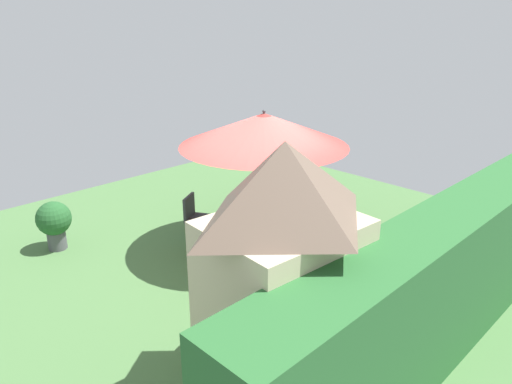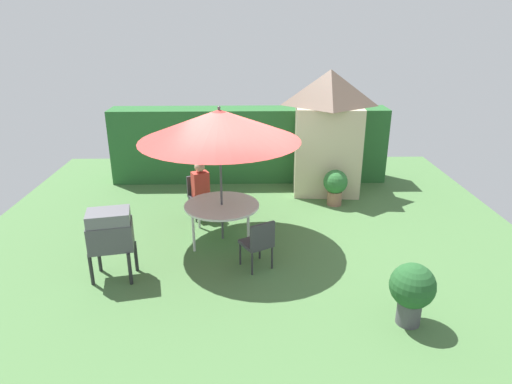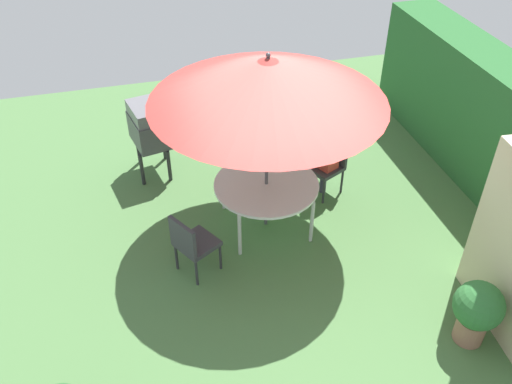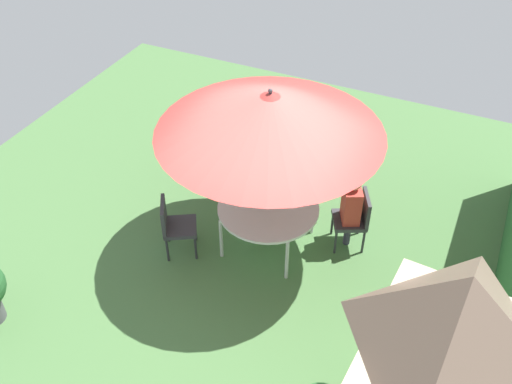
# 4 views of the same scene
# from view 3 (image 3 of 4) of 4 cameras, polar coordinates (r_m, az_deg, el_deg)

# --- Properties ---
(ground_plane) EXTENTS (11.00, 11.00, 0.00)m
(ground_plane) POSITION_cam_3_polar(r_m,az_deg,el_deg) (7.51, 2.65, -5.94)
(ground_plane) COLOR #47703D
(patio_table) EXTENTS (1.44, 1.44, 0.72)m
(patio_table) POSITION_cam_3_polar(r_m,az_deg,el_deg) (7.46, 1.08, 0.60)
(patio_table) COLOR white
(patio_table) RESTS_ON ground
(patio_umbrella) EXTENTS (2.95, 2.95, 2.61)m
(patio_umbrella) POSITION_cam_3_polar(r_m,az_deg,el_deg) (6.62, 1.24, 11.58)
(patio_umbrella) COLOR #4C4C51
(patio_umbrella) RESTS_ON ground
(bbq_grill) EXTENTS (0.79, 0.63, 1.20)m
(bbq_grill) POSITION_cam_3_polar(r_m,az_deg,el_deg) (8.60, -11.08, 6.78)
(bbq_grill) COLOR #47474C
(bbq_grill) RESTS_ON ground
(chair_near_shed) EXTENTS (0.62, 0.62, 0.90)m
(chair_near_shed) POSITION_cam_3_polar(r_m,az_deg,el_deg) (8.29, 7.59, 3.17)
(chair_near_shed) COLOR #38383D
(chair_near_shed) RESTS_ON ground
(chair_far_side) EXTENTS (0.63, 0.63, 0.90)m
(chair_far_side) POSITION_cam_3_polar(r_m,az_deg,el_deg) (6.88, -6.73, -5.24)
(chair_far_side) COLOR #38383D
(chair_far_side) RESTS_ON ground
(potted_plant_by_shed) EXTENTS (0.55, 0.55, 0.84)m
(potted_plant_by_shed) POSITION_cam_3_polar(r_m,az_deg,el_deg) (6.60, 22.04, -11.30)
(potted_plant_by_shed) COLOR #936651
(potted_plant_by_shed) RESTS_ON ground
(person_in_red) EXTENTS (0.41, 0.36, 1.26)m
(person_in_red) POSITION_cam_3_polar(r_m,az_deg,el_deg) (8.09, 7.32, 4.47)
(person_in_red) COLOR #CC3D33
(person_in_red) RESTS_ON ground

